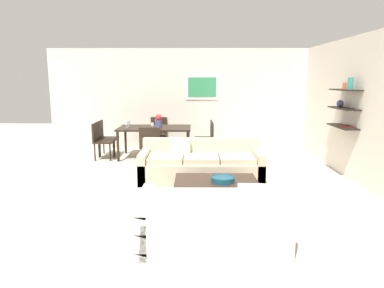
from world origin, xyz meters
The scene contains 19 objects.
ground_plane centered at (0.00, 0.00, 0.00)m, with size 18.00×18.00×0.00m, color beige.
back_wall_unit centered at (0.30, 3.53, 1.35)m, with size 8.40×0.09×2.70m.
right_wall_shelf_unit centered at (3.03, 0.60, 1.35)m, with size 0.34×8.20×2.70m.
sofa_beige centered at (0.12, 0.34, 0.29)m, with size 2.23×0.90×0.78m.
loveseat_white centered at (0.21, -2.21, 0.29)m, with size 1.68×0.90×0.78m.
coffee_table centered at (0.34, -0.90, 0.19)m, with size 1.26×0.95×0.38m.
decorative_bowl centered at (0.43, -0.92, 0.42)m, with size 0.36×0.36×0.08m.
dining_table centered at (-0.96, 2.43, 0.68)m, with size 1.75×1.03×0.75m.
dining_chair_foot centered at (-0.96, 1.51, 0.50)m, with size 0.44×0.44×0.88m.
dining_chair_left_far centered at (-2.24, 2.66, 0.50)m, with size 0.44×0.44×0.88m.
dining_chair_right_far centered at (0.32, 2.66, 0.50)m, with size 0.44×0.44×0.88m.
dining_chair_right_near centered at (0.32, 2.20, 0.50)m, with size 0.44×0.44×0.88m.
dining_chair_head centered at (-0.96, 3.35, 0.50)m, with size 0.44×0.44×0.88m.
dining_chair_left_near centered at (-2.24, 2.20, 0.50)m, with size 0.44×0.44×0.88m.
wine_glass_foot centered at (-0.96, 1.98, 0.87)m, with size 0.06×0.06×0.16m.
wine_glass_left_near centered at (-1.62, 2.30, 0.86)m, with size 0.07×0.07×0.16m.
wine_glass_head centered at (-0.96, 2.89, 0.85)m, with size 0.08×0.08×0.14m.
wine_glass_left_far centered at (-1.62, 2.56, 0.86)m, with size 0.08×0.08×0.15m.
centerpiece_vase centered at (-0.87, 2.45, 0.91)m, with size 0.16×0.16×0.31m.
Camera 1 is at (0.00, -5.99, 1.91)m, focal length 32.69 mm.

